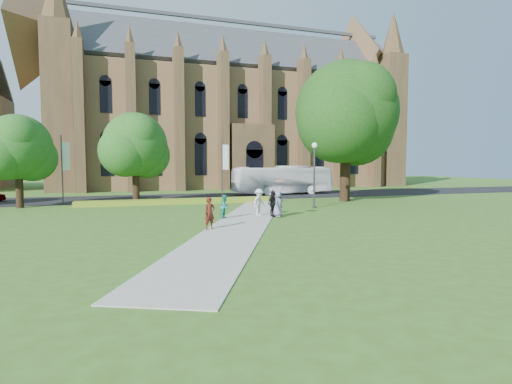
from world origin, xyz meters
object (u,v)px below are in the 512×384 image
object	(u,v)px
large_tree	(346,113)
pedestrian_0	(210,213)
tour_coach	(282,180)
streetlamp	(314,167)

from	to	relation	value
large_tree	pedestrian_0	bearing A→B (deg)	-141.51
tour_coach	pedestrian_0	distance (m)	25.83
large_tree	tour_coach	bearing A→B (deg)	104.23
tour_coach	pedestrian_0	bearing A→B (deg)	146.80
pedestrian_0	streetlamp	bearing A→B (deg)	17.46
streetlamp	pedestrian_0	distance (m)	13.11
streetlamp	large_tree	distance (m)	8.73
streetlamp	pedestrian_0	world-z (taller)	streetlamp
large_tree	streetlamp	bearing A→B (deg)	-140.71
streetlamp	tour_coach	bearing A→B (deg)	78.03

